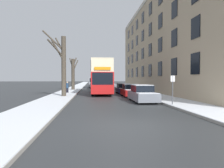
% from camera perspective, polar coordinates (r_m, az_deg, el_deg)
% --- Properties ---
extents(ground_plane, '(320.00, 320.00, 0.00)m').
position_cam_1_polar(ground_plane, '(8.78, 6.62, -11.85)').
color(ground_plane, '#303335').
extents(sidewalk_left, '(3.10, 130.00, 0.16)m').
position_cam_1_polar(sidewalk_left, '(61.46, -9.12, -0.36)').
color(sidewalk_left, gray).
rests_on(sidewalk_left, ground).
extents(sidewalk_right, '(3.10, 130.00, 0.16)m').
position_cam_1_polar(sidewalk_right, '(61.78, 0.71, -0.33)').
color(sidewalk_right, gray).
rests_on(sidewalk_right, ground).
extents(terrace_facade_right, '(9.10, 39.08, 15.02)m').
position_cam_1_polar(terrace_facade_right, '(34.11, 17.20, 10.67)').
color(terrace_facade_right, tan).
rests_on(terrace_facade_right, ground).
extents(bare_tree_left_0, '(2.60, 3.48, 7.35)m').
position_cam_1_polar(bare_tree_left_0, '(22.42, -13.96, 5.72)').
color(bare_tree_left_0, '#423A30').
rests_on(bare_tree_left_0, ground).
extents(bare_tree_left_1, '(1.56, 2.17, 5.81)m').
position_cam_1_polar(bare_tree_left_1, '(35.55, -11.05, 3.02)').
color(bare_tree_left_1, '#423A30').
rests_on(bare_tree_left_1, ground).
extents(double_decker_bus, '(2.58, 10.79, 4.38)m').
position_cam_1_polar(double_decker_bus, '(27.21, -3.35, 2.42)').
color(double_decker_bus, red).
rests_on(double_decker_bus, ground).
extents(parked_car_0, '(1.83, 4.54, 1.50)m').
position_cam_1_polar(parked_car_0, '(17.84, 8.67, -2.83)').
color(parked_car_0, slate).
rests_on(parked_car_0, ground).
extents(parked_car_1, '(1.90, 3.92, 1.44)m').
position_cam_1_polar(parked_car_1, '(22.95, 5.37, -1.92)').
color(parked_car_1, maroon).
rests_on(parked_car_1, ground).
extents(parked_car_2, '(1.90, 4.33, 1.39)m').
position_cam_1_polar(parked_car_2, '(27.86, 3.35, -1.37)').
color(parked_car_2, navy).
rests_on(parked_car_2, ground).
extents(oncoming_van, '(2.02, 5.26, 2.32)m').
position_cam_1_polar(oncoming_van, '(45.93, -5.29, 0.51)').
color(oncoming_van, '#9EA3AD').
rests_on(oncoming_van, ground).
extents(pedestrian_left_sidewalk, '(0.36, 0.36, 1.65)m').
position_cam_1_polar(pedestrian_left_sidewalk, '(27.77, -12.67, -0.87)').
color(pedestrian_left_sidewalk, black).
rests_on(pedestrian_left_sidewalk, ground).
extents(street_sign_post, '(0.32, 0.07, 2.29)m').
position_cam_1_polar(street_sign_post, '(15.17, 16.92, -1.23)').
color(street_sign_post, '#4C4F54').
rests_on(street_sign_post, ground).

